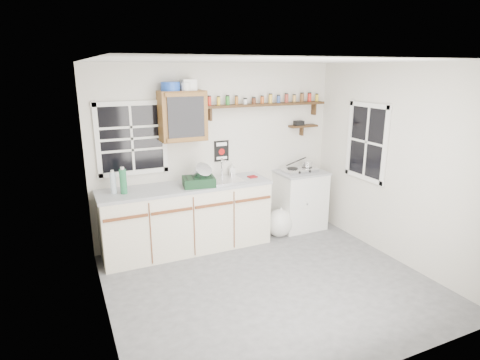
% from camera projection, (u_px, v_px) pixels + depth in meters
% --- Properties ---
extents(room, '(3.64, 3.24, 2.54)m').
position_uv_depth(room, '(272.00, 181.00, 4.35)').
color(room, '#4F4F51').
rests_on(room, ground).
extents(main_cabinet, '(2.31, 0.63, 0.92)m').
position_uv_depth(main_cabinet, '(187.00, 217.00, 5.47)').
color(main_cabinet, beige).
rests_on(main_cabinet, floor).
extents(right_cabinet, '(0.73, 0.57, 0.91)m').
position_uv_depth(right_cabinet, '(300.00, 200.00, 6.23)').
color(right_cabinet, silver).
rests_on(right_cabinet, floor).
extents(sink, '(0.52, 0.44, 0.29)m').
position_uv_depth(sink, '(223.00, 180.00, 5.56)').
color(sink, silver).
rests_on(sink, main_cabinet).
extents(upper_cabinet, '(0.60, 0.32, 0.65)m').
position_uv_depth(upper_cabinet, '(183.00, 116.00, 5.24)').
color(upper_cabinet, brown).
rests_on(upper_cabinet, wall_back).
extents(upper_cabinet_clutter, '(0.45, 0.24, 0.14)m').
position_uv_depth(upper_cabinet_clutter, '(178.00, 86.00, 5.12)').
color(upper_cabinet_clutter, '#1A42AB').
rests_on(upper_cabinet_clutter, upper_cabinet).
extents(spice_shelf, '(1.91, 0.18, 0.35)m').
position_uv_depth(spice_shelf, '(267.00, 104.00, 5.79)').
color(spice_shelf, black).
rests_on(spice_shelf, wall_back).
extents(secondary_shelf, '(0.45, 0.16, 0.24)m').
position_uv_depth(secondary_shelf, '(302.00, 126.00, 6.14)').
color(secondary_shelf, black).
rests_on(secondary_shelf, wall_back).
extents(warning_sign, '(0.22, 0.02, 0.30)m').
position_uv_depth(warning_sign, '(222.00, 151.00, 5.76)').
color(warning_sign, black).
rests_on(warning_sign, wall_back).
extents(window_back, '(0.93, 0.03, 0.98)m').
position_uv_depth(window_back, '(132.00, 139.00, 5.18)').
color(window_back, black).
rests_on(window_back, wall_back).
extents(window_right, '(0.03, 0.78, 1.08)m').
position_uv_depth(window_right, '(367.00, 142.00, 5.50)').
color(window_right, black).
rests_on(window_right, wall_back).
extents(water_bottles, '(0.19, 0.14, 0.34)m').
position_uv_depth(water_bottles, '(119.00, 182.00, 4.96)').
color(water_bottles, '#AEC0CC').
rests_on(water_bottles, main_cabinet).
extents(dish_rack, '(0.45, 0.37, 0.31)m').
position_uv_depth(dish_rack, '(200.00, 179.00, 5.30)').
color(dish_rack, black).
rests_on(dish_rack, main_cabinet).
extents(soap_bottle, '(0.09, 0.09, 0.18)m').
position_uv_depth(soap_bottle, '(232.00, 169.00, 5.82)').
color(soap_bottle, white).
rests_on(soap_bottle, main_cabinet).
extents(rag, '(0.13, 0.12, 0.02)m').
position_uv_depth(rag, '(252.00, 177.00, 5.74)').
color(rag, maroon).
rests_on(rag, main_cabinet).
extents(hotplate, '(0.52, 0.29, 0.07)m').
position_uv_depth(hotplate, '(300.00, 170.00, 6.06)').
color(hotplate, silver).
rests_on(hotplate, right_cabinet).
extents(saucepan, '(0.36, 0.23, 0.16)m').
position_uv_depth(saucepan, '(307.00, 164.00, 6.09)').
color(saucepan, silver).
rests_on(saucepan, hotplate).
extents(trash_bag, '(0.41, 0.37, 0.47)m').
position_uv_depth(trash_bag, '(279.00, 223.00, 5.98)').
color(trash_bag, silver).
rests_on(trash_bag, floor).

